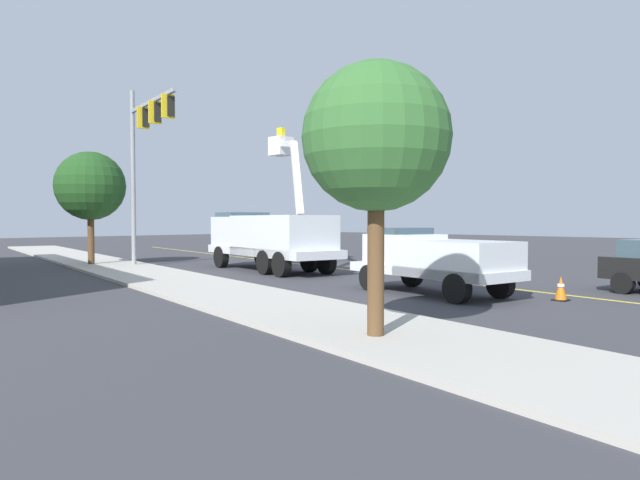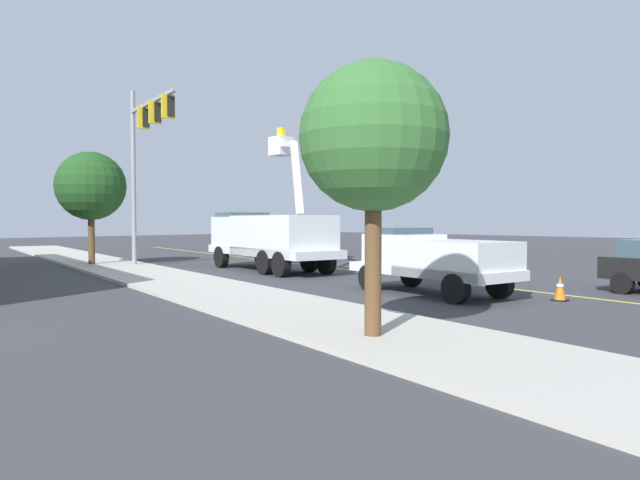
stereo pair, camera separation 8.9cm
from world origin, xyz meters
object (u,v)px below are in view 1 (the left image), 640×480
Objects in this scene: traffic_cone_mid_front at (265,256)px; traffic_signal_mast at (144,143)px; utility_bucket_truck at (269,235)px; service_pickup_truck at (433,258)px; passing_minivan at (299,242)px; traffic_cone_leading at (561,289)px.

traffic_cone_mid_front is 8.56m from traffic_signal_mast.
traffic_signal_mast is (4.51, 3.81, 4.32)m from utility_bucket_truck.
traffic_cone_mid_front is at bearing -17.21° from service_pickup_truck.
service_pickup_truck is at bearing 151.85° from passing_minivan.
utility_bucket_truck reaches higher than traffic_cone_leading.
service_pickup_truck is (-10.10, 1.62, -0.49)m from utility_bucket_truck.
traffic_cone_mid_front is (17.16, -2.83, 0.02)m from traffic_cone_leading.
utility_bucket_truck is 7.32m from traffic_signal_mast.
traffic_signal_mast is at bearing 40.15° from utility_bucket_truck.
passing_minivan is (15.48, -8.28, -0.15)m from service_pickup_truck.
service_pickup_truck is at bearing 23.01° from traffic_cone_leading.
utility_bucket_truck is 1.69× the size of passing_minivan.
passing_minivan is 7.07× the size of traffic_cone_leading.
utility_bucket_truck is at bearing -0.77° from traffic_cone_leading.
service_pickup_truck is 15.54m from traffic_signal_mast.
utility_bucket_truck is at bearing -139.85° from traffic_signal_mast.
traffic_cone_mid_front reaches higher than traffic_cone_leading.
service_pickup_truck is 14.44m from traffic_cone_mid_front.
traffic_cone_leading is (-13.49, 0.18, -1.26)m from utility_bucket_truck.
utility_bucket_truck is at bearing 128.92° from passing_minivan.
utility_bucket_truck is at bearing 144.25° from traffic_cone_mid_front.
utility_bucket_truck reaches higher than passing_minivan.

